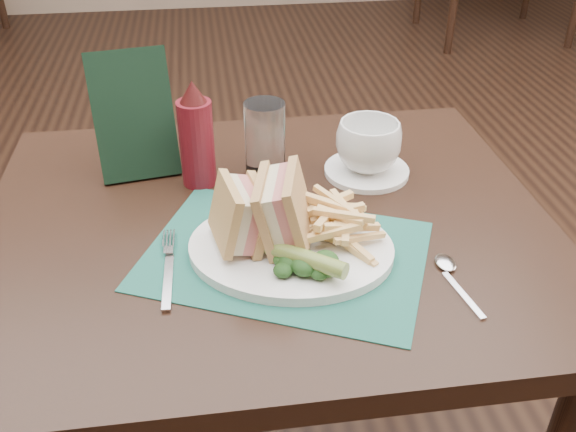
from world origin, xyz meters
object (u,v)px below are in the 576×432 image
object	(u,v)px
sandwich_half_a	(225,217)
check_presenter	(134,115)
drinking_glass	(265,138)
ketchup_bottle	(196,134)
placemat	(285,255)
coffee_cup	(368,146)
saucer	(366,171)
sandwich_half_b	(269,208)
plate	(291,249)
table_main	(271,381)

from	to	relation	value
sandwich_half_a	check_presenter	world-z (taller)	check_presenter
drinking_glass	ketchup_bottle	world-z (taller)	ketchup_bottle
placemat	drinking_glass	world-z (taller)	drinking_glass
sandwich_half_a	coffee_cup	xyz separation A→B (m)	(0.26, 0.21, -0.01)
placemat	drinking_glass	xyz separation A→B (m)	(-0.00, 0.26, 0.06)
coffee_cup	ketchup_bottle	xyz separation A→B (m)	(-0.29, 0.01, 0.04)
saucer	sandwich_half_b	bearing A→B (deg)	-133.88
sandwich_half_b	saucer	bearing A→B (deg)	59.27
plate	check_presenter	distance (m)	0.38
sandwich_half_b	table_main	bearing A→B (deg)	99.37
coffee_cup	sandwich_half_a	bearing A→B (deg)	-141.10
table_main	saucer	distance (m)	0.44
placemat	check_presenter	distance (m)	0.38
sandwich_half_b	coffee_cup	bearing A→B (deg)	59.27
table_main	plate	xyz separation A→B (m)	(0.02, -0.10, 0.38)
placemat	plate	bearing A→B (deg)	20.54
sandwich_half_a	ketchup_bottle	bearing A→B (deg)	88.72
sandwich_half_a	drinking_glass	size ratio (longest dim) A/B	0.77
table_main	coffee_cup	bearing A→B (deg)	32.19
placemat	ketchup_bottle	distance (m)	0.28
drinking_glass	check_presenter	xyz separation A→B (m)	(-0.22, 0.03, 0.04)
sandwich_half_b	drinking_glass	world-z (taller)	same
coffee_cup	saucer	bearing A→B (deg)	0.00
drinking_glass	sandwich_half_a	bearing A→B (deg)	-108.73
plate	saucer	size ratio (longest dim) A/B	2.00
placemat	plate	xyz separation A→B (m)	(0.01, 0.00, 0.01)
sandwich_half_b	saucer	xyz separation A→B (m)	(0.20, 0.20, -0.07)
sandwich_half_a	saucer	bearing A→B (deg)	28.59
coffee_cup	check_presenter	size ratio (longest dim) A/B	0.51
table_main	drinking_glass	size ratio (longest dim) A/B	6.92
placemat	drinking_glass	distance (m)	0.26
table_main	placemat	bearing A→B (deg)	-81.71
drinking_glass	check_presenter	world-z (taller)	check_presenter
check_presenter	saucer	bearing A→B (deg)	-18.93
table_main	sandwich_half_b	distance (m)	0.46
table_main	coffee_cup	world-z (taller)	coffee_cup
sandwich_half_a	saucer	world-z (taller)	sandwich_half_a
placemat	ketchup_bottle	xyz separation A→B (m)	(-0.12, 0.23, 0.09)
sandwich_half_a	coffee_cup	size ratio (longest dim) A/B	0.88
sandwich_half_a	saucer	size ratio (longest dim) A/B	0.67
placemat	coffee_cup	xyz separation A→B (m)	(0.18, 0.22, 0.05)
table_main	check_presenter	xyz separation A→B (m)	(-0.21, 0.19, 0.48)
coffee_cup	placemat	bearing A→B (deg)	-128.46
table_main	saucer	world-z (taller)	saucer
placemat	check_presenter	xyz separation A→B (m)	(-0.22, 0.29, 0.11)
plate	check_presenter	xyz separation A→B (m)	(-0.23, 0.29, 0.10)
coffee_cup	drinking_glass	xyz separation A→B (m)	(-0.18, 0.03, 0.01)
plate	ketchup_bottle	bearing A→B (deg)	133.01
table_main	saucer	xyz separation A→B (m)	(0.19, 0.12, 0.38)
table_main	placemat	size ratio (longest dim) A/B	2.25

